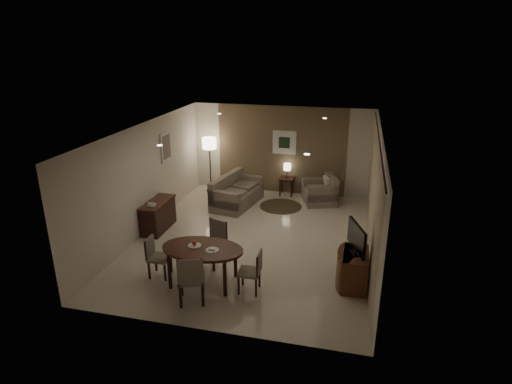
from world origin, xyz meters
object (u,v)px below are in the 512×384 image
(tv_cabinet, at_px, (355,269))
(sofa, at_px, (237,191))
(floor_lamp, at_px, (210,165))
(armchair, at_px, (320,190))
(dining_table, at_px, (203,265))
(side_table, at_px, (287,186))
(chair_near, at_px, (191,278))
(chair_right, at_px, (249,272))
(console_desk, at_px, (158,216))
(chair_left, at_px, (160,257))
(chair_far, at_px, (212,244))

(tv_cabinet, xyz_separation_m, sofa, (-3.41, 3.59, 0.08))
(floor_lamp, bearing_deg, sofa, -39.58)
(armchair, bearing_deg, dining_table, -39.59)
(side_table, height_order, floor_lamp, floor_lamp)
(chair_near, bearing_deg, sofa, -104.49)
(chair_near, distance_m, chair_right, 1.11)
(chair_near, bearing_deg, chair_right, -168.89)
(console_desk, relative_size, chair_right, 1.43)
(console_desk, relative_size, side_table, 2.18)
(tv_cabinet, xyz_separation_m, dining_table, (-2.92, -0.60, 0.03))
(chair_left, bearing_deg, chair_near, -128.56)
(chair_near, relative_size, chair_right, 1.18)
(dining_table, bearing_deg, armchair, 69.75)
(chair_near, distance_m, armchair, 5.85)
(console_desk, xyz_separation_m, tv_cabinet, (4.89, -1.50, -0.03))
(tv_cabinet, relative_size, dining_table, 0.55)
(chair_far, distance_m, side_table, 4.71)
(armchair, bearing_deg, chair_right, -29.00)
(tv_cabinet, bearing_deg, side_table, 114.51)
(side_table, bearing_deg, sofa, -137.75)
(dining_table, bearing_deg, chair_right, -4.86)
(tv_cabinet, height_order, side_table, tv_cabinet)
(chair_far, distance_m, chair_left, 1.12)
(console_desk, bearing_deg, side_table, 49.81)
(console_desk, relative_size, sofa, 0.66)
(side_table, bearing_deg, console_desk, -130.19)
(chair_left, height_order, side_table, chair_left)
(chair_near, relative_size, floor_lamp, 0.58)
(dining_table, bearing_deg, chair_near, -88.48)
(tv_cabinet, xyz_separation_m, chair_right, (-1.96, -0.68, 0.07))
(dining_table, xyz_separation_m, chair_right, (0.96, -0.08, 0.04))
(chair_near, relative_size, armchair, 1.07)
(console_desk, bearing_deg, chair_left, -63.66)
(chair_near, bearing_deg, dining_table, -108.99)
(tv_cabinet, height_order, floor_lamp, floor_lamp)
(sofa, distance_m, armchair, 2.41)
(console_desk, xyz_separation_m, chair_far, (1.92, -1.40, 0.11))
(chair_near, relative_size, chair_far, 1.02)
(sofa, bearing_deg, chair_near, -163.12)
(chair_right, bearing_deg, chair_near, -60.28)
(side_table, bearing_deg, chair_near, -97.06)
(chair_right, distance_m, sofa, 4.52)
(chair_far, height_order, chair_left, chair_far)
(chair_left, distance_m, chair_right, 1.91)
(dining_table, distance_m, chair_right, 0.96)
(armchair, bearing_deg, chair_left, -48.82)
(chair_near, relative_size, sofa, 0.55)
(dining_table, height_order, chair_near, chair_near)
(chair_left, bearing_deg, chair_right, -96.21)
(chair_far, bearing_deg, sofa, 117.82)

